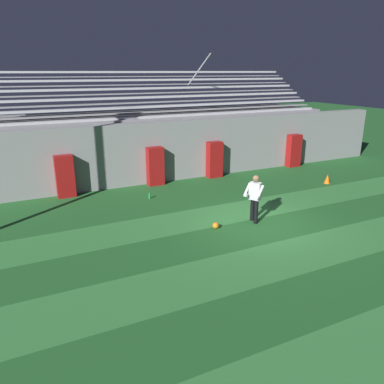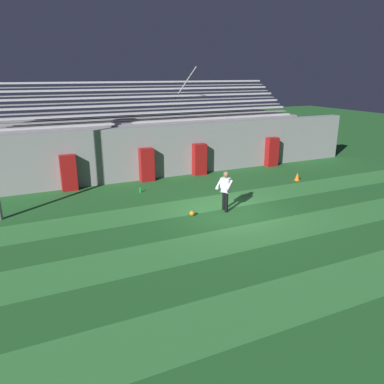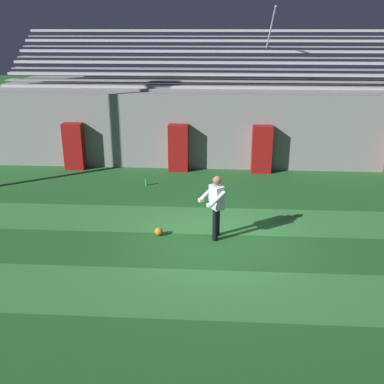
# 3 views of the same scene
# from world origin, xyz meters

# --- Properties ---
(ground_plane) EXTENTS (80.00, 80.00, 0.00)m
(ground_plane) POSITION_xyz_m (0.00, 0.00, 0.00)
(ground_plane) COLOR #236028
(turf_stripe_near) EXTENTS (28.00, 1.84, 0.01)m
(turf_stripe_near) POSITION_xyz_m (0.00, -6.00, 0.00)
(turf_stripe_near) COLOR #38843D
(turf_stripe_near) RESTS_ON ground
(turf_stripe_mid) EXTENTS (28.00, 1.84, 0.01)m
(turf_stripe_mid) POSITION_xyz_m (0.00, -2.32, 0.00)
(turf_stripe_mid) COLOR #38843D
(turf_stripe_mid) RESTS_ON ground
(turf_stripe_far) EXTENTS (28.00, 1.84, 0.01)m
(turf_stripe_far) POSITION_xyz_m (0.00, 1.36, 0.00)
(turf_stripe_far) COLOR #38843D
(turf_stripe_far) RESTS_ON ground
(back_wall) EXTENTS (24.00, 0.60, 2.80)m
(back_wall) POSITION_xyz_m (0.00, 6.50, 1.40)
(back_wall) COLOR gray
(back_wall) RESTS_ON ground
(padding_pillar_gate_left) EXTENTS (0.73, 0.44, 1.75)m
(padding_pillar_gate_left) POSITION_xyz_m (-1.54, 5.95, 0.87)
(padding_pillar_gate_left) COLOR maroon
(padding_pillar_gate_left) RESTS_ON ground
(padding_pillar_gate_right) EXTENTS (0.73, 0.44, 1.75)m
(padding_pillar_gate_right) POSITION_xyz_m (1.54, 5.95, 0.87)
(padding_pillar_gate_right) COLOR maroon
(padding_pillar_gate_right) RESTS_ON ground
(padding_pillar_far_left) EXTENTS (0.73, 0.44, 1.75)m
(padding_pillar_far_left) POSITION_xyz_m (-5.50, 5.95, 0.87)
(padding_pillar_far_left) COLOR maroon
(padding_pillar_far_left) RESTS_ON ground
(padding_pillar_far_right) EXTENTS (0.73, 0.44, 1.75)m
(padding_pillar_far_right) POSITION_xyz_m (6.47, 5.95, 0.87)
(padding_pillar_far_right) COLOR maroon
(padding_pillar_far_right) RESTS_ON ground
(bleacher_stand) EXTENTS (18.00, 4.75, 5.83)m
(bleacher_stand) POSITION_xyz_m (0.00, 9.19, 1.51)
(bleacher_stand) COLOR gray
(bleacher_stand) RESTS_ON ground
(goalkeeper) EXTENTS (0.71, 0.74, 1.67)m
(goalkeeper) POSITION_xyz_m (-0.07, 0.25, 0.95)
(goalkeeper) COLOR black
(goalkeeper) RESTS_ON ground
(soccer_ball) EXTENTS (0.22, 0.22, 0.22)m
(soccer_ball) POSITION_xyz_m (-1.55, 0.31, 0.11)
(soccer_ball) COLOR orange
(soccer_ball) RESTS_ON ground
(traffic_cone) EXTENTS (0.30, 0.30, 0.42)m
(traffic_cone) POSITION_xyz_m (5.74, 2.66, 0.21)
(traffic_cone) COLOR orange
(traffic_cone) RESTS_ON ground
(water_bottle) EXTENTS (0.07, 0.07, 0.24)m
(water_bottle) POSITION_xyz_m (-2.49, 4.17, 0.12)
(water_bottle) COLOR green
(water_bottle) RESTS_ON ground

